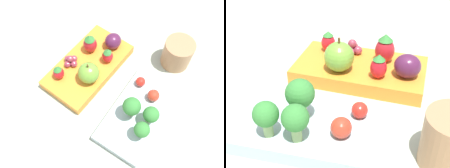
{
  "view_description": "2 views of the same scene",
  "coord_description": "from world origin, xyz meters",
  "views": [
    {
      "loc": [
        0.2,
        0.18,
        0.54
      ],
      "look_at": [
        -0.0,
        -0.0,
        0.04
      ],
      "focal_mm": 40.0,
      "sensor_mm": 36.0,
      "label": 1
    },
    {
      "loc": [
        -0.15,
        0.36,
        0.3
      ],
      "look_at": [
        -0.0,
        -0.0,
        0.04
      ],
      "focal_mm": 50.0,
      "sensor_mm": 36.0,
      "label": 2
    }
  ],
  "objects": [
    {
      "name": "ground_plane",
      "position": [
        0.0,
        0.0,
        0.0
      ],
      "size": [
        4.0,
        4.0,
        0.0
      ],
      "primitive_type": "plane",
      "color": "#ADB7A3"
    },
    {
      "name": "bento_box_savoury",
      "position": [
        0.01,
        0.08,
        0.01
      ],
      "size": [
        0.22,
        0.14,
        0.02
      ],
      "color": "silver",
      "rests_on": "ground_plane"
    },
    {
      "name": "bento_box_fruit",
      "position": [
        -0.01,
        -0.09,
        0.01
      ],
      "size": [
        0.23,
        0.14,
        0.03
      ],
      "color": "orange",
      "rests_on": "ground_plane"
    },
    {
      "name": "broccoli_floret_0",
      "position": [
        0.01,
        0.11,
        0.05
      ],
      "size": [
        0.03,
        0.03,
        0.05
      ],
      "color": "#93B770",
      "rests_on": "bento_box_savoury"
    },
    {
      "name": "broccoli_floret_1",
      "position": [
        0.05,
        0.12,
        0.05
      ],
      "size": [
        0.03,
        0.03,
        0.05
      ],
      "color": "#93B770",
      "rests_on": "bento_box_savoury"
    },
    {
      "name": "broccoli_floret_2",
      "position": [
        0.02,
        0.07,
        0.06
      ],
      "size": [
        0.04,
        0.04,
        0.06
      ],
      "color": "#93B770",
      "rests_on": "bento_box_savoury"
    },
    {
      "name": "cherry_tomato_0",
      "position": [
        -0.05,
        0.04,
        0.03
      ],
      "size": [
        0.02,
        0.02,
        0.02
      ],
      "color": "red",
      "rests_on": "bento_box_savoury"
    },
    {
      "name": "cherry_tomato_1",
      "position": [
        -0.04,
        0.09,
        0.04
      ],
      "size": [
        0.03,
        0.03,
        0.03
      ],
      "color": "red",
      "rests_on": "bento_box_savoury"
    },
    {
      "name": "apple",
      "position": [
        0.02,
        -0.06,
        0.05
      ],
      "size": [
        0.05,
        0.05,
        0.06
      ],
      "color": "#70A838",
      "rests_on": "bento_box_fruit"
    },
    {
      "name": "strawberry_0",
      "position": [
        0.06,
        -0.11,
        0.04
      ],
      "size": [
        0.03,
        0.03,
        0.04
      ],
      "color": "red",
      "rests_on": "bento_box_fruit"
    },
    {
      "name": "strawberry_1",
      "position": [
        -0.05,
        -0.06,
        0.04
      ],
      "size": [
        0.03,
        0.03,
        0.04
      ],
      "color": "red",
      "rests_on": "bento_box_fruit"
    },
    {
      "name": "strawberry_2",
      "position": [
        -0.04,
        -0.11,
        0.05
      ],
      "size": [
        0.03,
        0.03,
        0.05
      ],
      "color": "red",
      "rests_on": "bento_box_fruit"
    },
    {
      "name": "plum",
      "position": [
        -0.09,
        -0.08,
        0.04
      ],
      "size": [
        0.04,
        0.04,
        0.04
      ],
      "color": "#511E42",
      "rests_on": "bento_box_fruit"
    },
    {
      "name": "grape_cluster",
      "position": [
        0.02,
        -0.12,
        0.04
      ],
      "size": [
        0.04,
        0.04,
        0.03
      ],
      "color": "#93384C",
      "rests_on": "bento_box_fruit"
    }
  ]
}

